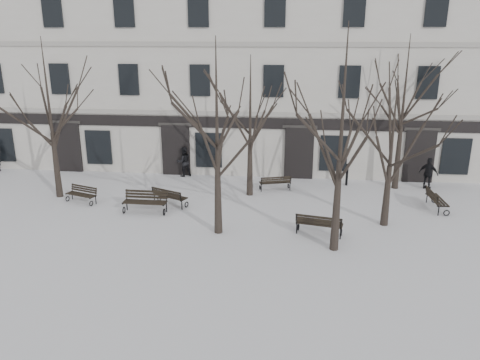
# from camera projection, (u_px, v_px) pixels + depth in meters

# --- Properties ---
(ground) EXTENTS (100.00, 100.00, 0.00)m
(ground) POSITION_uv_depth(u_px,v_px,m) (215.00, 232.00, 19.34)
(ground) COLOR silver
(ground) RESTS_ON ground
(building) EXTENTS (40.40, 10.20, 11.40)m
(building) POSITION_uv_depth(u_px,v_px,m) (245.00, 71.00, 29.97)
(building) COLOR beige
(building) RESTS_ON ground
(tree_1) EXTENTS (5.45, 5.45, 7.78)m
(tree_1) POSITION_uv_depth(u_px,v_px,m) (217.00, 115.00, 17.84)
(tree_1) COLOR black
(tree_1) RESTS_ON ground
(tree_2) EXTENTS (5.78, 5.78, 8.25)m
(tree_2) POSITION_uv_depth(u_px,v_px,m) (343.00, 114.00, 16.25)
(tree_2) COLOR black
(tree_2) RESTS_ON ground
(tree_3) EXTENTS (4.40, 4.40, 6.29)m
(tree_3) POSITION_uv_depth(u_px,v_px,m) (393.00, 135.00, 18.89)
(tree_3) COLOR black
(tree_3) RESTS_ON ground
(tree_4) EXTENTS (5.41, 5.41, 7.73)m
(tree_4) POSITION_uv_depth(u_px,v_px,m) (48.00, 100.00, 22.10)
(tree_4) COLOR black
(tree_4) RESTS_ON ground
(tree_5) EXTENTS (4.84, 4.84, 6.91)m
(tree_5) POSITION_uv_depth(u_px,v_px,m) (250.00, 110.00, 22.50)
(tree_5) COLOR black
(tree_5) RESTS_ON ground
(tree_6) EXTENTS (5.49, 5.49, 7.85)m
(tree_6) POSITION_uv_depth(u_px,v_px,m) (404.00, 95.00, 23.35)
(tree_6) COLOR black
(tree_6) RESTS_ON ground
(bench_0) EXTENTS (2.00, 0.76, 1.00)m
(bench_0) POSITION_uv_depth(u_px,v_px,m) (145.00, 201.00, 21.31)
(bench_0) COLOR black
(bench_0) RESTS_ON ground
(bench_1) EXTENTS (1.83, 1.30, 0.88)m
(bench_1) POSITION_uv_depth(u_px,v_px,m) (169.00, 196.00, 22.15)
(bench_1) COLOR black
(bench_1) RESTS_ON ground
(bench_2) EXTENTS (1.95, 1.04, 0.94)m
(bench_2) POSITION_uv_depth(u_px,v_px,m) (319.00, 224.00, 18.87)
(bench_2) COLOR black
(bench_2) RESTS_ON ground
(bench_3) EXTENTS (1.67, 1.07, 0.80)m
(bench_3) POSITION_uv_depth(u_px,v_px,m) (82.00, 194.00, 22.61)
(bench_3) COLOR black
(bench_3) RESTS_ON ground
(bench_4) EXTENTS (1.70, 0.99, 0.82)m
(bench_4) POSITION_uv_depth(u_px,v_px,m) (275.00, 182.00, 24.32)
(bench_4) COLOR black
(bench_4) RESTS_ON ground
(bench_5) EXTENTS (0.72, 1.81, 0.90)m
(bench_5) POSITION_uv_depth(u_px,v_px,m) (436.00, 199.00, 21.72)
(bench_5) COLOR black
(bench_5) RESTS_ON ground
(bollard_a) EXTENTS (0.14, 0.14, 1.10)m
(bollard_a) POSITION_uv_depth(u_px,v_px,m) (250.00, 173.00, 25.44)
(bollard_a) COLOR black
(bollard_a) RESTS_ON ground
(bollard_b) EXTENTS (0.15, 0.15, 1.20)m
(bollard_b) POSITION_uv_depth(u_px,v_px,m) (347.00, 174.00, 25.08)
(bollard_b) COLOR black
(bollard_b) RESTS_ON ground
(pedestrian_b) EXTENTS (1.05, 0.99, 1.72)m
(pedestrian_b) POSITION_uv_depth(u_px,v_px,m) (184.00, 176.00, 26.89)
(pedestrian_b) COLOR black
(pedestrian_b) RESTS_ON ground
(pedestrian_c) EXTENTS (1.05, 0.88, 1.68)m
(pedestrian_c) POSITION_uv_depth(u_px,v_px,m) (427.00, 189.00, 24.68)
(pedestrian_c) COLOR black
(pedestrian_c) RESTS_ON ground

